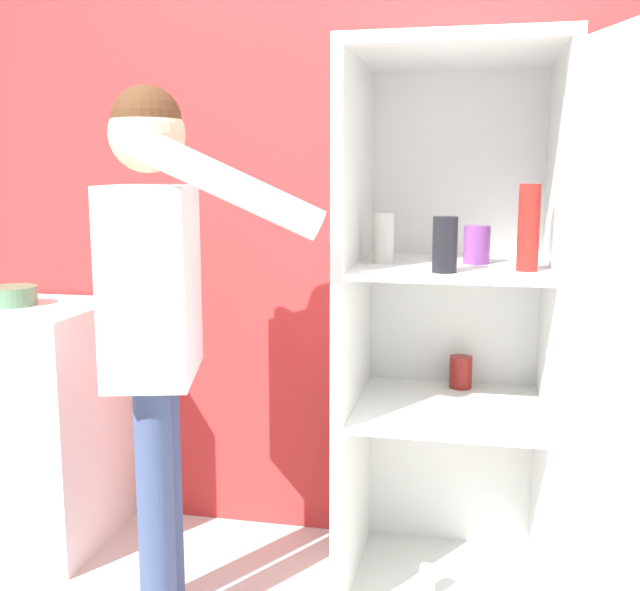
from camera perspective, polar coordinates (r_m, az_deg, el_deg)
The scene contains 5 objects.
wall_back at distance 2.84m, azimuth 5.59°, elevation 6.21°, with size 7.00×0.06×2.55m.
refrigerator at distance 2.40m, azimuth 12.45°, elevation -3.38°, with size 0.94×1.29×1.81m.
person at distance 2.31m, azimuth -12.39°, elevation 0.15°, with size 0.74×0.56×1.68m.
counter at distance 3.15m, azimuth -21.02°, elevation -9.12°, with size 0.57×0.55×0.93m.
bowl at distance 3.07m, azimuth -22.44°, elevation -0.03°, with size 0.19×0.19×0.07m.
Camera 1 is at (0.32, -1.83, 1.42)m, focal length 42.00 mm.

